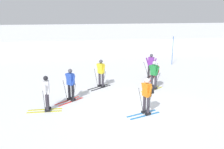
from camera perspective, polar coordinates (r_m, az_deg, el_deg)
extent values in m
plane|color=white|center=(12.18, 4.97, -7.76)|extent=(120.00, 120.00, 0.00)
cube|color=white|center=(30.23, -3.12, 7.53)|extent=(80.00, 8.22, 1.35)
cube|color=black|center=(15.08, -2.52, -3.08)|extent=(1.32, 1.05, 0.02)
cube|color=black|center=(15.27, -3.25, -2.85)|extent=(1.32, 1.05, 0.02)
cube|color=black|center=(15.16, -2.11, -2.73)|extent=(0.28, 0.25, 0.10)
cube|color=black|center=(15.35, -2.84, -2.51)|extent=(0.28, 0.25, 0.10)
cylinder|color=#38333D|center=(15.02, -2.13, -1.01)|extent=(0.14, 0.14, 0.85)
cylinder|color=#38333D|center=(15.21, -2.86, -0.80)|extent=(0.14, 0.14, 0.85)
cube|color=yellow|center=(14.95, -2.53, 1.39)|extent=(0.42, 0.45, 0.60)
cylinder|color=yellow|center=(14.77, -1.91, 1.17)|extent=(0.23, 0.26, 0.55)
cylinder|color=yellow|center=(15.12, -3.23, 1.49)|extent=(0.23, 0.26, 0.55)
sphere|color=#4C4C56|center=(14.85, -2.55, 3.00)|extent=(0.22, 0.22, 0.22)
cylinder|color=#38383D|center=(14.81, -1.86, -1.24)|extent=(0.21, 0.26, 1.10)
cylinder|color=#38383D|center=(15.29, -3.67, -0.72)|extent=(0.21, 0.26, 1.10)
cube|color=#237AC6|center=(11.46, 7.59, -9.33)|extent=(1.52, 0.67, 0.02)
cube|color=#237AC6|center=(11.67, 6.76, -8.84)|extent=(1.52, 0.67, 0.02)
cube|color=black|center=(11.52, 8.20, -8.89)|extent=(0.29, 0.21, 0.10)
cube|color=black|center=(11.73, 7.36, -8.42)|extent=(0.29, 0.21, 0.10)
cylinder|color=#38333D|center=(11.34, 8.30, -6.70)|extent=(0.14, 0.14, 0.85)
cylinder|color=#38333D|center=(11.54, 7.44, -6.26)|extent=(0.14, 0.14, 0.85)
cube|color=orange|center=(11.22, 7.98, -3.51)|extent=(0.36, 0.44, 0.60)
cylinder|color=orange|center=(11.03, 8.68, -3.95)|extent=(0.18, 0.27, 0.55)
cylinder|color=orange|center=(11.40, 7.14, -3.24)|extent=(0.18, 0.27, 0.55)
sphere|color=silver|center=(11.09, 8.06, -1.41)|extent=(0.22, 0.22, 0.22)
cylinder|color=#38383D|center=(11.17, 8.31, -6.89)|extent=(0.19, 0.43, 1.15)
cylinder|color=#38383D|center=(11.58, 6.65, -6.03)|extent=(0.19, 0.43, 1.15)
cube|color=#232328|center=(11.34, 8.83, -3.24)|extent=(0.27, 0.33, 0.40)
cube|color=gold|center=(14.91, 9.52, -3.50)|extent=(1.34, 1.02, 0.02)
cube|color=gold|center=(15.06, 8.66, -3.26)|extent=(1.34, 1.02, 0.02)
cube|color=black|center=(15.00, 9.87, -3.15)|extent=(0.28, 0.25, 0.10)
cube|color=black|center=(15.16, 9.01, -2.92)|extent=(0.28, 0.25, 0.10)
cylinder|color=#38333D|center=(14.86, 9.95, -1.41)|extent=(0.14, 0.14, 0.85)
cylinder|color=#38333D|center=(15.02, 9.09, -1.19)|extent=(0.14, 0.14, 0.85)
cube|color=#23843D|center=(14.78, 9.62, 1.02)|extent=(0.42, 0.45, 0.60)
cylinder|color=#23843D|center=(14.62, 10.36, 0.78)|extent=(0.22, 0.26, 0.55)
cylinder|color=#23843D|center=(14.91, 8.80, 1.13)|extent=(0.22, 0.26, 0.55)
sphere|color=silver|center=(14.68, 9.70, 2.65)|extent=(0.22, 0.22, 0.22)
cylinder|color=#38383D|center=(14.69, 10.24, -1.58)|extent=(0.25, 0.33, 1.12)
cylinder|color=#38383D|center=(15.03, 8.36, -1.11)|extent=(0.25, 0.33, 1.12)
cube|color=maroon|center=(14.94, 10.10, 1.23)|extent=(0.31, 0.33, 0.40)
cube|color=red|center=(17.13, 9.14, -0.99)|extent=(0.86, 1.44, 0.02)
cube|color=red|center=(17.19, 8.23, -0.90)|extent=(0.86, 1.44, 0.02)
cube|color=black|center=(17.26, 9.25, -0.67)|extent=(0.23, 0.29, 0.10)
cube|color=black|center=(17.31, 8.35, -0.58)|extent=(0.23, 0.29, 0.10)
cylinder|color=#2D2D33|center=(17.14, 9.32, 0.86)|extent=(0.14, 0.14, 0.85)
cylinder|color=#2D2D33|center=(17.19, 8.41, 0.94)|extent=(0.14, 0.14, 0.85)
cube|color=purple|center=(17.02, 8.95, 2.94)|extent=(0.45, 0.39, 0.60)
cylinder|color=purple|center=(16.96, 9.76, 2.81)|extent=(0.27, 0.20, 0.55)
cylinder|color=purple|center=(17.06, 8.11, 2.96)|extent=(0.27, 0.20, 0.55)
sphere|color=#4C4C56|center=(16.93, 9.01, 4.36)|extent=(0.22, 0.22, 0.22)
cylinder|color=#38383D|center=(17.01, 9.71, 0.80)|extent=(0.40, 0.24, 1.14)
cylinder|color=#38383D|center=(17.12, 7.88, 0.97)|extent=(0.40, 0.24, 1.14)
cube|color=gold|center=(12.17, -15.21, -8.24)|extent=(1.60, 0.09, 0.02)
cube|color=gold|center=(12.43, -15.07, -7.73)|extent=(1.60, 0.09, 0.02)
cube|color=black|center=(12.13, -14.53, -7.97)|extent=(0.26, 0.12, 0.10)
cube|color=black|center=(12.39, -14.39, -7.46)|extent=(0.26, 0.12, 0.10)
cylinder|color=#38333D|center=(11.96, -14.68, -5.87)|extent=(0.14, 0.14, 0.85)
cylinder|color=#38333D|center=(12.22, -14.54, -5.40)|extent=(0.14, 0.14, 0.85)
cube|color=white|center=(11.88, -14.81, -2.82)|extent=(0.24, 0.38, 0.60)
cylinder|color=white|center=(11.65, -15.03, -3.26)|extent=(0.09, 0.26, 0.55)
cylinder|color=white|center=(12.12, -14.77, -2.51)|extent=(0.09, 0.26, 0.55)
sphere|color=black|center=(11.76, -14.95, -0.82)|extent=(0.22, 0.22, 0.22)
cylinder|color=#38383D|center=(11.77, -15.28, -6.05)|extent=(0.02, 0.32, 1.18)
cylinder|color=#38383D|center=(12.40, -14.92, -4.91)|extent=(0.02, 0.32, 1.18)
cube|color=red|center=(13.11, -9.36, -6.17)|extent=(1.26, 1.13, 0.02)
cube|color=red|center=(13.31, -10.15, -5.86)|extent=(1.26, 1.13, 0.02)
cube|color=black|center=(13.17, -8.88, -5.75)|extent=(0.27, 0.26, 0.10)
cube|color=black|center=(13.38, -9.67, -5.46)|extent=(0.27, 0.26, 0.10)
cylinder|color=black|center=(13.01, -8.96, -3.80)|extent=(0.14, 0.14, 0.85)
cylinder|color=black|center=(13.22, -9.76, -3.53)|extent=(0.14, 0.14, 0.85)
cube|color=#284CB7|center=(12.93, -9.48, -1.04)|extent=(0.43, 0.44, 0.60)
cylinder|color=#284CB7|center=(12.73, -8.82, -1.32)|extent=(0.24, 0.25, 0.55)
cylinder|color=#284CB7|center=(13.10, -10.26, -0.91)|extent=(0.24, 0.25, 0.55)
sphere|color=#4C4C56|center=(12.81, -9.57, 0.80)|extent=(0.22, 0.22, 0.22)
cylinder|color=#38383D|center=(12.81, -8.67, -4.22)|extent=(0.21, 0.24, 1.04)
cylinder|color=#38383D|center=(13.32, -10.68, -3.54)|extent=(0.21, 0.24, 1.04)
cylinder|color=#1E56AD|center=(21.58, 13.70, 5.34)|extent=(0.05, 0.05, 2.38)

